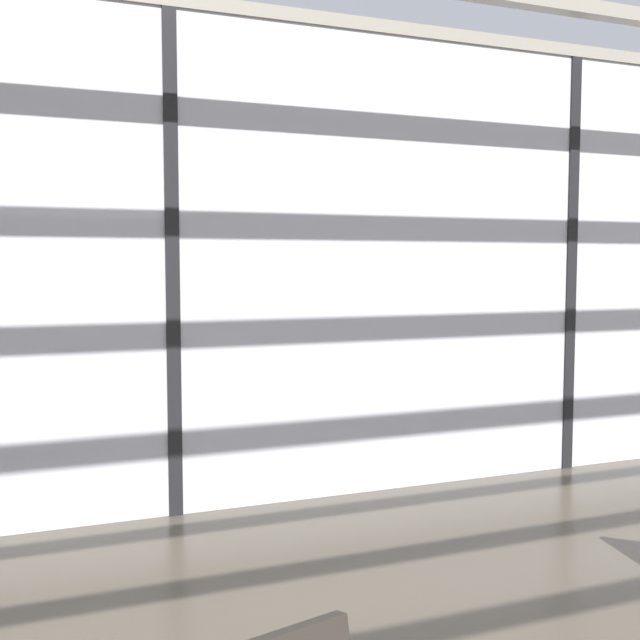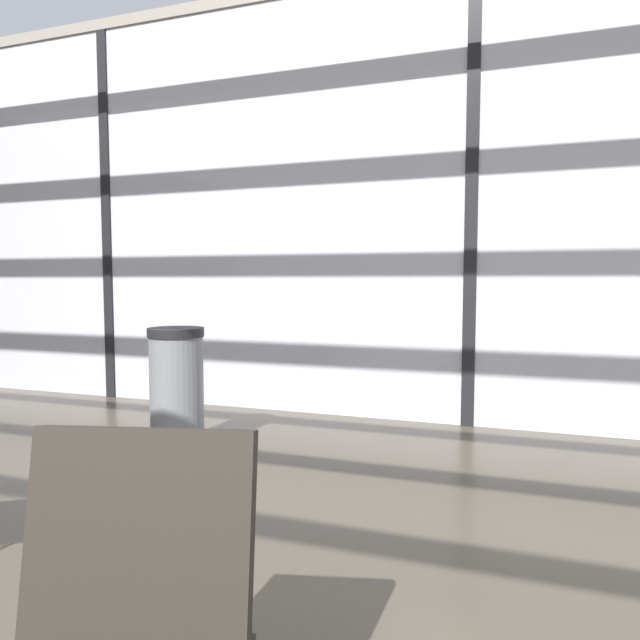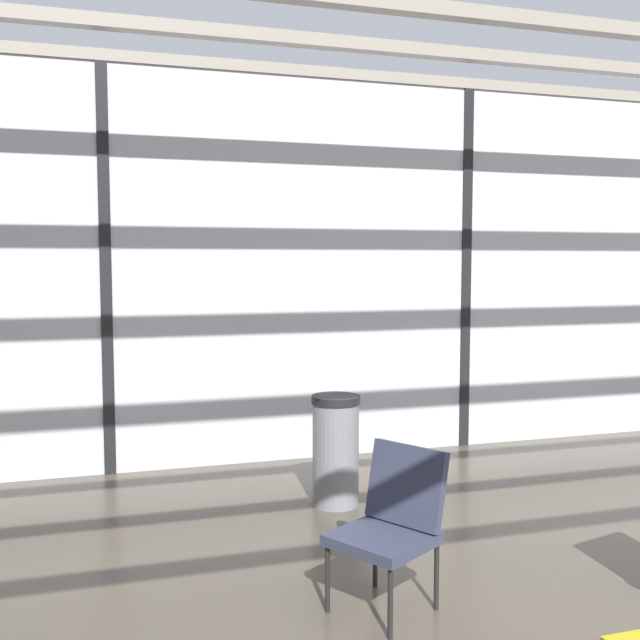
% 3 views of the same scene
% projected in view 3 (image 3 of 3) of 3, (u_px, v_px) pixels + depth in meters
% --- Properties ---
extents(glass_curtain_wall, '(14.00, 0.08, 3.60)m').
position_uv_depth(glass_curtain_wall, '(464.00, 270.00, 7.40)').
color(glass_curtain_wall, silver).
rests_on(glass_curtain_wall, ground).
extents(window_mullion_0, '(0.10, 0.12, 3.60)m').
position_uv_depth(window_mullion_0, '(106.00, 272.00, 6.39)').
color(window_mullion_0, black).
rests_on(window_mullion_0, ground).
extents(window_mullion_1, '(0.10, 0.12, 3.60)m').
position_uv_depth(window_mullion_1, '(464.00, 270.00, 7.40)').
color(window_mullion_1, black).
rests_on(window_mullion_1, ground).
extents(parked_airplane, '(12.28, 4.04, 4.04)m').
position_uv_depth(parked_airplane, '(299.00, 254.00, 12.39)').
color(parked_airplane, silver).
rests_on(parked_airplane, ground).
extents(lounge_chair_1, '(0.70, 0.68, 0.87)m').
position_uv_depth(lounge_chair_1, '(392.00, 518.00, 3.98)').
color(lounge_chair_1, '#33384C').
rests_on(lounge_chair_1, ground).
extents(trash_bin, '(0.38, 0.38, 0.86)m').
position_uv_depth(trash_bin, '(336.00, 450.00, 5.65)').
color(trash_bin, slate).
rests_on(trash_bin, ground).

